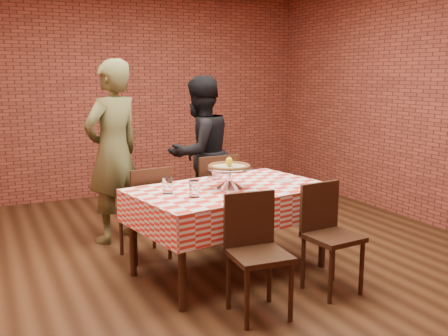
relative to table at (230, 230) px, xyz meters
The scene contains 19 objects.
ground 0.46m from the table, 101.29° to the left, with size 6.00×6.00×0.00m, color black.
back_wall 3.44m from the table, 90.93° to the left, with size 5.50×5.50×0.00m, color brown.
table is the anchor object (origin of this frame).
tablecloth 0.24m from the table, ahead, with size 1.66×1.01×0.28m, color red, non-canonical shape.
pizza_stand 0.47m from the table, 131.22° to the right, with size 0.39×0.39×0.17m, color silver, non-canonical shape.
pizza 0.56m from the table, 131.22° to the right, with size 0.36×0.36×0.03m, color beige.
lemon 0.61m from the table, 131.22° to the right, with size 0.06×0.06×0.08m, color yellow.
water_glass_left 0.63m from the table, 155.53° to the right, with size 0.08×0.08×0.13m, color white.
water_glass_right 0.71m from the table, behind, with size 0.08×0.08×0.13m, color white.
side_plate 0.66m from the table, ahead, with size 0.15×0.15×0.01m, color white.
sweetener_packet_a 0.68m from the table, ahead, with size 0.05×0.04×0.01m, color white.
sweetener_packet_b 0.75m from the table, ahead, with size 0.05×0.04×0.01m, color white.
condiment_caddy 0.56m from the table, 88.28° to the left, with size 0.11×0.09×0.15m, color silver.
chair_near_left 0.85m from the table, 102.52° to the right, with size 0.39×0.39×0.87m, color #341C10, non-canonical shape.
chair_near_right 0.91m from the table, 53.60° to the right, with size 0.38×0.38×0.86m, color #341C10, non-canonical shape.
chair_far_left 0.87m from the table, 129.96° to the left, with size 0.40×0.40×0.88m, color #341C10, non-canonical shape.
chair_far_right 0.87m from the table, 76.81° to the left, with size 0.44×0.44×0.92m, color #341C10, non-canonical shape.
diner_olive 1.56m from the table, 117.67° to the left, with size 0.68×0.45×1.86m, color brown.
diner_black 1.42m from the table, 77.43° to the left, with size 0.82×0.64×1.69m, color black.
Camera 1 is at (-1.85, -4.02, 1.71)m, focal length 40.45 mm.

